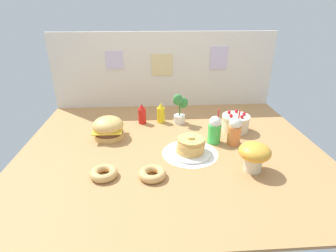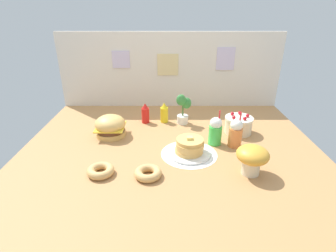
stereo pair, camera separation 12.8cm
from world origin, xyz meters
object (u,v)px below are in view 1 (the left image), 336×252
(layer_cake, at_px, (235,123))
(cream_soda_cup, at_px, (215,130))
(mushroom_stool, at_px, (254,154))
(donut_pink_glaze, at_px, (104,173))
(pancake_stack, at_px, (191,147))
(burger, at_px, (108,128))
(donut_chocolate, at_px, (152,174))
(ketchup_bottle, at_px, (142,114))
(mustard_bottle, at_px, (161,113))
(potted_plant, at_px, (180,107))
(orange_float_cup, at_px, (234,131))

(layer_cake, bearing_deg, cream_soda_cup, -139.04)
(cream_soda_cup, xyz_separation_m, mushroom_stool, (0.18, -0.43, 0.01))
(cream_soda_cup, relative_size, donut_pink_glaze, 1.61)
(pancake_stack, bearing_deg, burger, 154.28)
(burger, relative_size, cream_soda_cup, 0.88)
(burger, height_order, mushroom_stool, mushroom_stool)
(donut_chocolate, bearing_deg, mushroom_stool, 3.07)
(layer_cake, distance_m, ketchup_bottle, 0.89)
(layer_cake, xyz_separation_m, ketchup_bottle, (-0.86, 0.23, 0.02))
(layer_cake, height_order, mustard_bottle, mustard_bottle)
(potted_plant, bearing_deg, mustard_bottle, 169.15)
(burger, xyz_separation_m, orange_float_cup, (1.05, -0.19, 0.03))
(pancake_stack, xyz_separation_m, cream_soda_cup, (0.22, 0.17, 0.06))
(pancake_stack, distance_m, donut_chocolate, 0.42)
(donut_chocolate, bearing_deg, burger, 120.90)
(layer_cake, xyz_separation_m, orange_float_cup, (-0.09, -0.25, 0.04))
(orange_float_cup, bearing_deg, mushroom_stool, -87.27)
(cream_soda_cup, xyz_separation_m, donut_pink_glaze, (-0.85, -0.44, -0.09))
(cream_soda_cup, bearing_deg, ketchup_bottle, 144.10)
(layer_cake, relative_size, orange_float_cup, 0.83)
(burger, xyz_separation_m, donut_pink_glaze, (0.05, -0.59, -0.06))
(potted_plant, bearing_deg, burger, -157.24)
(mustard_bottle, relative_size, potted_plant, 0.66)
(mustard_bottle, bearing_deg, burger, -146.86)
(mustard_bottle, bearing_deg, ketchup_bottle, -175.12)
(layer_cake, xyz_separation_m, donut_chocolate, (-0.77, -0.68, -0.05))
(pancake_stack, bearing_deg, donut_chocolate, -135.16)
(ketchup_bottle, relative_size, orange_float_cup, 0.67)
(layer_cake, distance_m, donut_chocolate, 1.03)
(donut_pink_glaze, distance_m, donut_chocolate, 0.33)
(cream_soda_cup, relative_size, orange_float_cup, 1.00)
(mushroom_stool, bearing_deg, pancake_stack, 146.92)
(burger, bearing_deg, mustard_bottle, 33.14)
(pancake_stack, bearing_deg, ketchup_bottle, 122.22)
(ketchup_bottle, distance_m, potted_plant, 0.37)
(pancake_stack, bearing_deg, orange_float_cup, 19.33)
(ketchup_bottle, bearing_deg, cream_soda_cup, -35.90)
(potted_plant, xyz_separation_m, mushroom_stool, (0.42, -0.85, -0.03))
(layer_cake, xyz_separation_m, mustard_bottle, (-0.67, 0.24, 0.02))
(burger, distance_m, orange_float_cup, 1.07)
(ketchup_bottle, bearing_deg, pancake_stack, -57.78)
(donut_pink_glaze, bearing_deg, pancake_stack, 23.32)
(ketchup_bottle, bearing_deg, burger, -134.43)
(layer_cake, relative_size, potted_plant, 0.82)
(donut_chocolate, bearing_deg, mustard_bottle, 84.03)
(burger, height_order, orange_float_cup, orange_float_cup)
(mustard_bottle, height_order, cream_soda_cup, cream_soda_cup)
(mushroom_stool, bearing_deg, mustard_bottle, 124.09)
(mustard_bottle, xyz_separation_m, donut_pink_glaze, (-0.42, -0.90, -0.06))
(donut_chocolate, bearing_deg, pancake_stack, 44.84)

